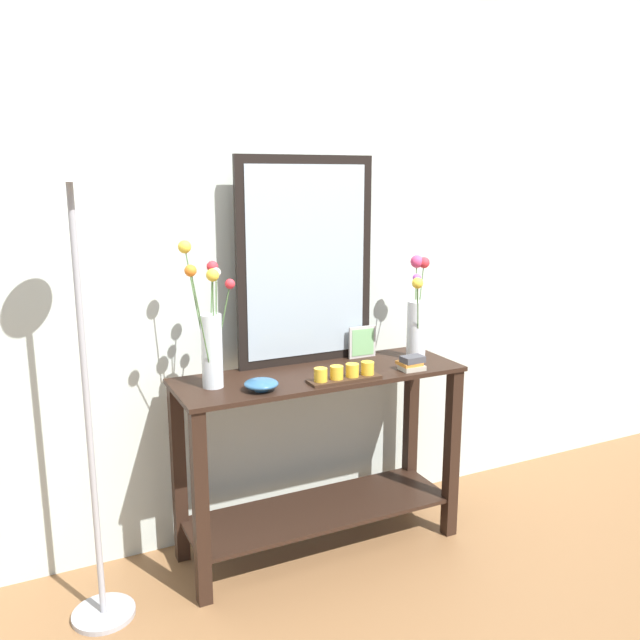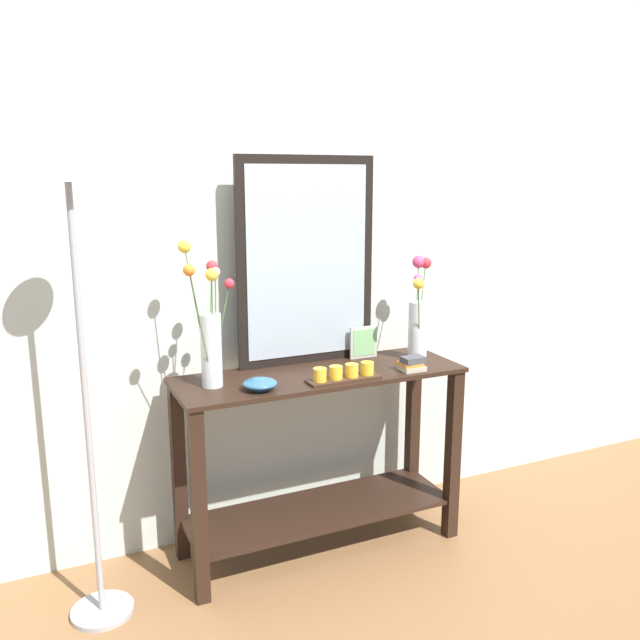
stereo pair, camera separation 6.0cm
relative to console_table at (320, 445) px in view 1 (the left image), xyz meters
The scene contains 11 objects.
ground_plane 0.51m from the console_table, ahead, with size 7.00×6.00×0.02m, color brown.
wall_back 0.92m from the console_table, 90.00° to the left, with size 6.40×0.08×2.70m, color beige.
console_table is the anchor object (origin of this frame).
mirror_leaning 0.82m from the console_table, 84.80° to the left, with size 0.65×0.03×0.93m.
tall_vase_left 0.74m from the console_table, behind, with size 0.22×0.22×0.59m.
vase_right 0.74m from the console_table, ahead, with size 0.19×0.22×0.48m.
candle_tray 0.40m from the console_table, 73.01° to the right, with size 0.32×0.09×0.07m.
picture_frame_small 0.52m from the console_table, 25.26° to the left, with size 0.14×0.01×0.15m.
decorative_bowl 0.50m from the console_table, 159.88° to the right, with size 0.14×0.14×0.05m.
book_stack 0.55m from the console_table, 19.89° to the right, with size 0.11×0.10×0.06m.
floor_lamp 1.20m from the console_table, behind, with size 0.24×0.24×1.75m.
Camera 1 is at (-1.20, -2.47, 1.67)m, focal length 36.90 mm.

